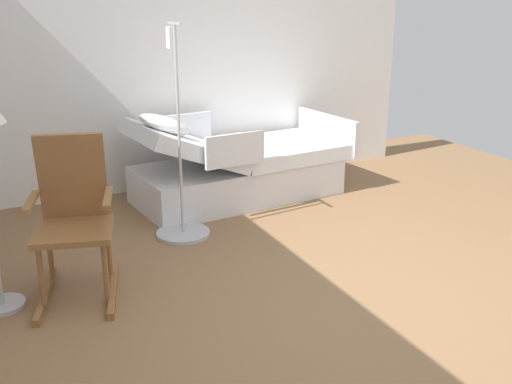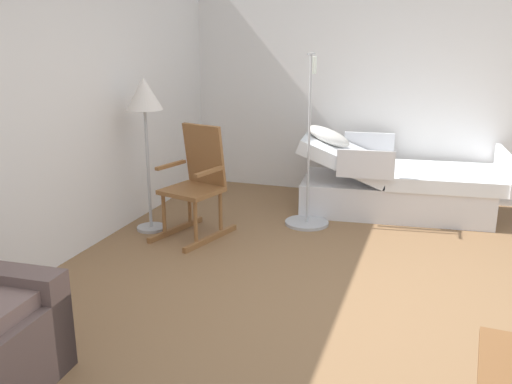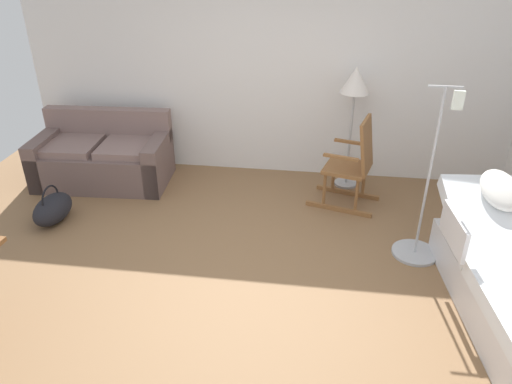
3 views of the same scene
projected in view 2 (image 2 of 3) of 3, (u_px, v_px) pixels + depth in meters
ground_plane at (336, 306)px, 3.96m from camera, size 7.38×7.38×0.00m
back_wall at (39, 102)px, 4.31m from camera, size 6.10×0.10×2.70m
side_wall at (390, 80)px, 6.32m from camera, size 0.10×4.86×2.70m
hospital_bed at (395, 186)px, 5.94m from camera, size 1.16×2.19×0.95m
rocking_chair at (197, 183)px, 5.24m from camera, size 0.86×0.66×1.05m
floor_lamp at (145, 104)px, 5.16m from camera, size 0.34×0.34×1.48m
iv_pole at (308, 200)px, 5.58m from camera, size 0.44×0.44×1.69m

